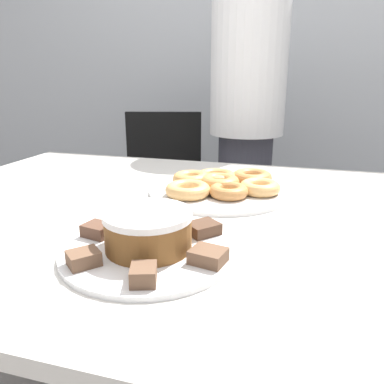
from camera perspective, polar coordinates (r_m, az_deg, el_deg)
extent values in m
cube|color=#B2B7BC|center=(2.49, 12.06, 21.98)|extent=(8.00, 0.05, 2.60)
cube|color=silver|center=(0.92, 2.08, -3.86)|extent=(1.67, 1.08, 0.03)
cylinder|color=silver|center=(1.78, -19.15, -7.35)|extent=(0.06, 0.06, 0.74)
cylinder|color=#383842|center=(1.87, 7.70, -3.84)|extent=(0.25, 0.25, 0.83)
cylinder|color=white|center=(1.75, 8.72, 19.44)|extent=(0.33, 0.33, 0.65)
cylinder|color=black|center=(2.08, -4.43, -13.89)|extent=(0.44, 0.44, 0.01)
cylinder|color=#262626|center=(1.97, -4.58, -8.38)|extent=(0.06, 0.06, 0.43)
cube|color=black|center=(1.88, -4.75, -1.96)|extent=(0.53, 0.53, 0.04)
cube|color=black|center=(2.02, -4.28, 6.14)|extent=(0.39, 0.13, 0.42)
cylinder|color=white|center=(0.71, -6.56, -8.82)|extent=(0.33, 0.33, 0.01)
cylinder|color=white|center=(1.06, 4.33, 0.19)|extent=(0.40, 0.40, 0.01)
cylinder|color=brown|center=(0.69, -6.66, -6.24)|extent=(0.16, 0.16, 0.06)
cylinder|color=white|center=(0.68, -6.76, -3.47)|extent=(0.16, 0.16, 0.01)
cube|color=brown|center=(0.66, -16.18, -9.67)|extent=(0.07, 0.07, 0.02)
cube|color=brown|center=(0.59, -7.41, -12.36)|extent=(0.05, 0.06, 0.03)
cube|color=brown|center=(0.65, 2.48, -9.70)|extent=(0.07, 0.06, 0.02)
cube|color=#513828|center=(0.76, 1.70, -5.56)|extent=(0.08, 0.08, 0.02)
cube|color=brown|center=(0.81, -6.04, -4.10)|extent=(0.06, 0.06, 0.02)
cube|color=brown|center=(0.77, -14.15, -5.62)|extent=(0.06, 0.06, 0.02)
torus|color=#D18E4C|center=(1.05, 4.36, 1.45)|extent=(0.11, 0.11, 0.04)
torus|color=tan|center=(1.12, 3.70, 2.28)|extent=(0.12, 0.12, 0.03)
torus|color=tan|center=(1.08, -0.12, 1.97)|extent=(0.11, 0.11, 0.04)
torus|color=#E5AD66|center=(0.99, -0.65, 0.34)|extent=(0.12, 0.12, 0.03)
torus|color=#C68447|center=(0.99, 5.61, 0.14)|extent=(0.10, 0.10, 0.03)
torus|color=#E5AD66|center=(1.03, 10.31, 0.72)|extent=(0.11, 0.11, 0.03)
torus|color=#C68447|center=(1.13, 9.12, 2.26)|extent=(0.12, 0.12, 0.04)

